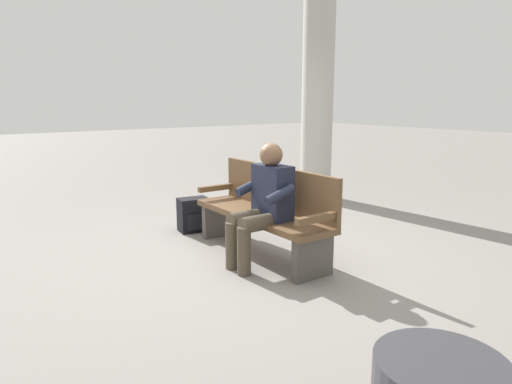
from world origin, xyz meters
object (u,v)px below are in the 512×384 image
(person_seated, at_px, (263,202))
(support_pillar, at_px, (318,65))
(bench_near, at_px, (266,210))
(backpack, at_px, (194,215))

(person_seated, relative_size, support_pillar, 0.28)
(bench_near, relative_size, support_pillar, 0.43)
(person_seated, xyz_separation_m, support_pillar, (2.00, -2.57, 1.46))
(bench_near, xyz_separation_m, support_pillar, (1.74, -2.34, 1.63))
(bench_near, xyz_separation_m, backpack, (1.17, 0.21, -0.26))
(backpack, bearing_deg, bench_near, -169.82)
(bench_near, bearing_deg, backpack, 10.77)
(person_seated, bearing_deg, support_pillar, -51.51)
(bench_near, distance_m, support_pillar, 3.34)
(bench_near, distance_m, person_seated, 0.39)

